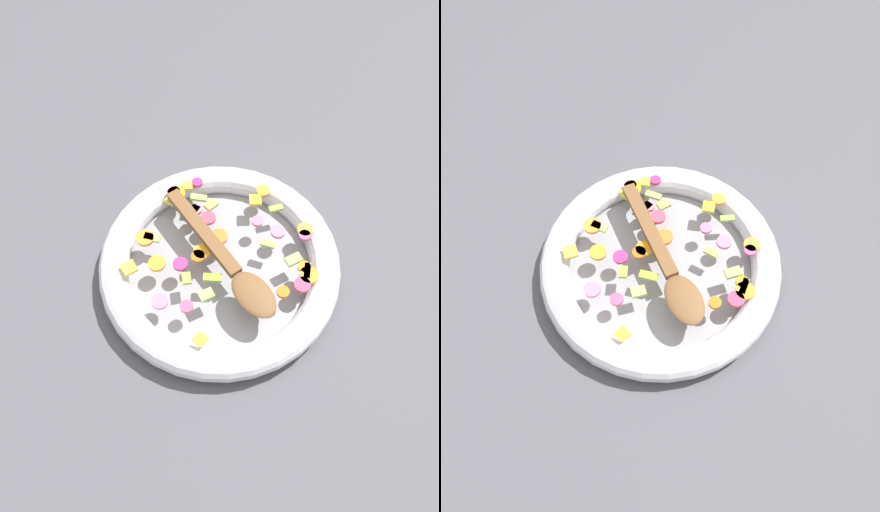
{
  "view_description": "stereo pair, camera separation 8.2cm",
  "coord_description": "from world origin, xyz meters",
  "views": [
    {
      "loc": [
        0.4,
        -0.11,
        0.77
      ],
      "look_at": [
        0.0,
        0.0,
        0.05
      ],
      "focal_mm": 35.0,
      "sensor_mm": 36.0,
      "label": 1
    },
    {
      "loc": [
        0.41,
        -0.02,
        0.77
      ],
      "look_at": [
        0.0,
        0.0,
        0.05
      ],
      "focal_mm": 35.0,
      "sensor_mm": 36.0,
      "label": 2
    }
  ],
  "objects": [
    {
      "name": "ground_plane",
      "position": [
        0.0,
        0.0,
        0.0
      ],
      "size": [
        4.0,
        4.0,
        0.0
      ],
      "primitive_type": "plane",
      "color": "#4C4C51"
    },
    {
      "name": "chopped_vegetables",
      "position": [
        -0.02,
        0.01,
        0.05
      ],
      "size": [
        0.32,
        0.33,
        0.01
      ],
      "color": "orange",
      "rests_on": "skillet"
    },
    {
      "name": "skillet",
      "position": [
        0.0,
        0.0,
        0.02
      ],
      "size": [
        0.41,
        0.41,
        0.05
      ],
      "color": "gray",
      "rests_on": "ground_plane"
    },
    {
      "name": "wooden_spoon",
      "position": [
        0.03,
        0.01,
        0.06
      ],
      "size": [
        0.28,
        0.13,
        0.01
      ],
      "color": "brown",
      "rests_on": "chopped_vegetables"
    }
  ]
}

